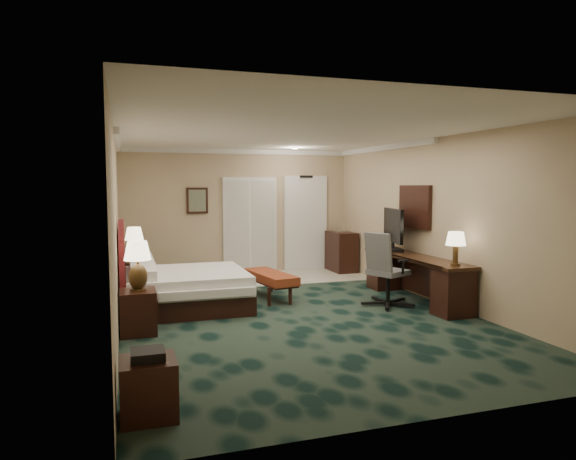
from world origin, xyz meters
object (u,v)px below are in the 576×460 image
object	(u,v)px
lamp_near	(138,266)
lamp_far	(134,244)
bed_bench	(270,285)
tv	(393,230)
nightstand_far	(135,277)
side_table	(149,388)
desk	(415,278)
nightstand_near	(138,312)
desk_chair	(388,269)
minibar	(341,252)
bed	(187,290)

from	to	relation	value
lamp_near	lamp_far	world-z (taller)	lamp_near
bed_bench	tv	bearing A→B (deg)	-15.13
nightstand_far	side_table	xyz separation A→B (m)	(0.00, -5.10, -0.05)
nightstand_far	desk	bearing A→B (deg)	-24.15
nightstand_near	desk_chair	distance (m)	3.89
side_table	tv	distance (m)	5.92
lamp_far	desk_chair	world-z (taller)	lamp_far
desk_chair	bed_bench	bearing A→B (deg)	122.78
tv	bed_bench	bearing A→B (deg)	-172.76
lamp_far	side_table	xyz separation A→B (m)	(-0.01, -5.04, -0.65)
lamp_near	lamp_far	xyz separation A→B (m)	(0.01, 2.52, 0.01)
tv	lamp_near	bearing A→B (deg)	-151.34
minibar	desk	bearing A→B (deg)	-90.32
side_table	desk	distance (m)	5.42
bed	lamp_near	world-z (taller)	lamp_near
nightstand_far	minibar	size ratio (longest dim) A/B	0.67
lamp_far	minibar	size ratio (longest dim) A/B	0.68
lamp_far	tv	xyz separation A→B (m)	(4.41, -1.22, 0.24)
desk	lamp_near	bearing A→B (deg)	-172.53
lamp_far	desk_chair	distance (m)	4.39
bed	nightstand_near	world-z (taller)	bed
tv	minibar	distance (m)	2.45
bed_bench	tv	size ratio (longest dim) A/B	1.34
nightstand_near	desk	distance (m)	4.49
bed	desk	world-z (taller)	desk
nightstand_far	lamp_near	bearing A→B (deg)	-90.02
bed	bed_bench	distance (m)	1.46
lamp_far	desk	distance (m)	4.86
desk	nightstand_near	bearing A→B (deg)	-172.80
nightstand_near	lamp_near	distance (m)	0.61
lamp_far	desk_chair	xyz separation A→B (m)	(3.83, -2.11, -0.30)
lamp_far	minibar	xyz separation A→B (m)	(4.45, 1.14, -0.45)
desk_chair	nightstand_far	bearing A→B (deg)	126.85
side_table	desk_chair	xyz separation A→B (m)	(3.84, 2.93, 0.35)
nightstand_far	lamp_near	distance (m)	2.64
nightstand_near	bed_bench	world-z (taller)	nightstand_near
lamp_far	bed_bench	distance (m)	2.50
lamp_near	desk_chair	world-z (taller)	lamp_near
bed	lamp_near	distance (m)	1.57
desk_chair	lamp_far	bearing A→B (deg)	127.44
lamp_near	nightstand_near	bearing A→B (deg)	115.78
bed	bed_bench	xyz separation A→B (m)	(1.44, 0.26, -0.07)
lamp_far	desk_chair	bearing A→B (deg)	-28.84
side_table	desk_chair	world-z (taller)	desk_chair
desk	side_table	bearing A→B (deg)	-145.00
lamp_near	bed_bench	world-z (taller)	lamp_near
nightstand_far	lamp_near	size ratio (longest dim) A/B	0.92
lamp_near	desk	distance (m)	4.51
desk	lamp_far	bearing A→B (deg)	156.42
nightstand_far	desk	world-z (taller)	desk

